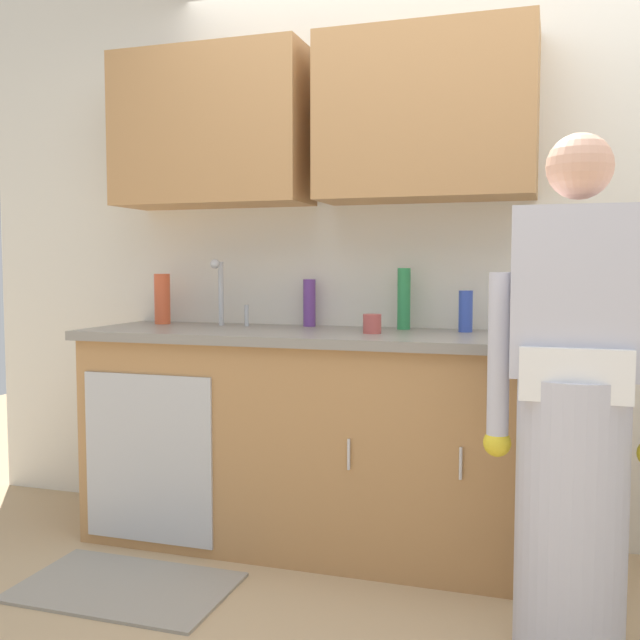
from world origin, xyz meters
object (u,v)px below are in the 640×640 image
Objects in this scene: bottle_dish_liquid at (404,299)px; bottle_cleaner_spray at (309,303)px; knife_on_counter at (524,338)px; sink at (215,331)px; cup_by_sink at (372,324)px; bottle_water_tall at (162,299)px; bottle_soap at (466,311)px; person_at_sink at (573,436)px.

bottle_dish_liquid is 0.45m from bottle_cleaner_spray.
knife_on_counter is (0.98, -0.30, -0.11)m from bottle_cleaner_spray.
sink reaches higher than cup_by_sink.
bottle_water_tall is 1.72m from knife_on_counter.
bottle_cleaner_spray is at bearing 143.96° from cup_by_sink.
bottle_dish_liquid is 1.24× the size of bottle_cleaner_spray.
bottle_water_tall is 1.11× the size of bottle_cleaner_spray.
bottle_cleaner_spray is 0.91× the size of knife_on_counter.
sink reaches higher than bottle_soap.
bottle_soap is at bearing -152.91° from knife_on_counter.
person_at_sink is at bearing -22.34° from sink.
bottle_dish_liquid is (1.18, 0.05, 0.01)m from bottle_water_tall.
person_at_sink is 0.94m from bottle_soap.
person_at_sink reaches higher than bottle_dish_liquid.
cup_by_sink is (1.09, -0.19, -0.08)m from bottle_water_tall.
sink reaches higher than bottle_water_tall.
bottle_dish_liquid is (0.82, 0.19, 0.15)m from sink.
bottle_cleaner_spray reaches higher than bottle_soap.
bottle_soap is at bearing 0.02° from bottle_water_tall.
bottle_cleaner_spray is (-0.45, 0.03, -0.03)m from bottle_dish_liquid.
person_at_sink is 20.16× the size of cup_by_sink.
bottle_soap is 0.28m from bottle_dish_liquid.
cup_by_sink is 0.33× the size of knife_on_counter.
person_at_sink is at bearing -3.42° from knife_on_counter.
person_at_sink reaches higher than bottle_water_tall.
bottle_soap is 0.80× the size of bottle_cleaner_spray.
person_at_sink is 5.98× the size of bottle_dish_liquid.
cup_by_sink is at bearing -9.79° from bottle_water_tall.
bottle_water_tall is (-0.35, 0.15, 0.14)m from sink.
sink is 2.84× the size of bottle_soap.
bottle_water_tall is 1.01× the size of knife_on_counter.
bottle_soap is 2.19× the size of cup_by_sink.
bottle_cleaner_spray is 1.03m from knife_on_counter.
bottle_soap reaches higher than knife_on_counter.
person_at_sink is 0.63m from knife_on_counter.
sink is at bearing -114.06° from knife_on_counter.
bottle_cleaner_spray is at bearing 143.47° from person_at_sink.
person_at_sink is at bearing -49.61° from bottle_dish_liquid.
bottle_soap is 1.45m from bottle_water_tall.
sink is 1.35m from knife_on_counter.
person_at_sink is at bearing -22.42° from bottle_water_tall.
person_at_sink reaches higher than bottle_cleaner_spray.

